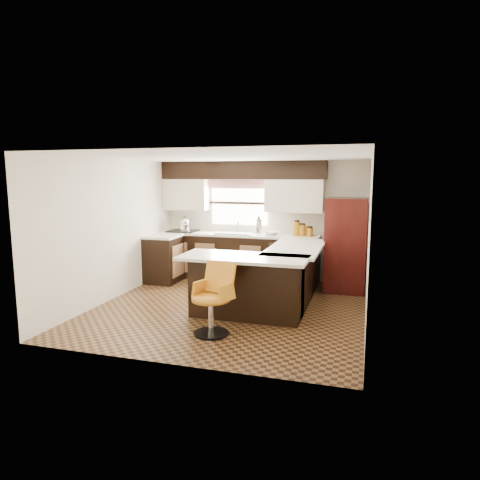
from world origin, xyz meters
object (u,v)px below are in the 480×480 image
(peninsula_long, at_px, (292,275))
(peninsula_return, at_px, (247,287))
(refrigerator, at_px, (346,245))
(bar_chair, at_px, (211,300))

(peninsula_long, relative_size, peninsula_return, 1.18)
(refrigerator, height_order, bar_chair, refrigerator)
(peninsula_return, bearing_deg, bar_chair, -106.37)
(peninsula_long, height_order, bar_chair, bar_chair)
(refrigerator, bearing_deg, peninsula_long, -129.80)
(peninsula_return, bearing_deg, peninsula_long, 61.70)
(refrigerator, relative_size, bar_chair, 1.78)
(bar_chair, bearing_deg, peninsula_return, 91.31)
(peninsula_long, bearing_deg, refrigerator, 50.20)
(refrigerator, distance_m, bar_chair, 3.25)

